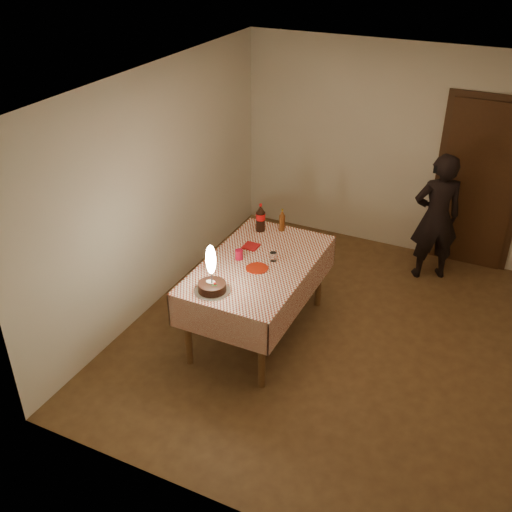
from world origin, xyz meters
name	(u,v)px	position (x,y,z in m)	size (l,w,h in m)	color
ground	(329,338)	(0.00, 0.00, 0.00)	(4.00, 4.50, 0.01)	brown
room_shell	(346,190)	(0.03, 0.08, 1.65)	(4.04, 4.54, 2.62)	beige
dining_table	(258,273)	(-0.71, -0.22, 0.73)	(1.02, 1.72, 0.84)	brown
birthday_cake	(212,279)	(-0.88, -0.85, 0.97)	(0.32, 0.32, 0.48)	white
red_plate	(257,268)	(-0.68, -0.32, 0.85)	(0.22, 0.22, 0.01)	#B0200C
red_cup	(239,255)	(-0.92, -0.23, 0.89)	(0.08, 0.08, 0.10)	#AA0B28
clear_cup	(273,257)	(-0.60, -0.11, 0.89)	(0.07, 0.07, 0.09)	white
napkin_stack	(251,246)	(-0.92, 0.04, 0.85)	(0.15, 0.15, 0.02)	#A91315
cola_bottle	(261,218)	(-0.99, 0.42, 0.99)	(0.10, 0.10, 0.32)	black
amber_bottle_left	(282,221)	(-0.78, 0.52, 0.96)	(0.06, 0.06, 0.26)	#5F2E10
photographer	(436,217)	(0.66, 1.70, 0.78)	(0.68, 0.60, 1.56)	black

